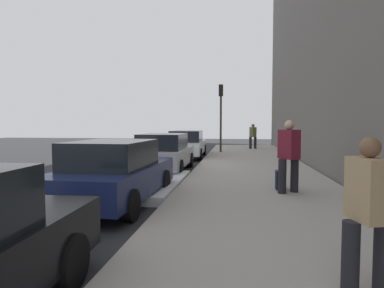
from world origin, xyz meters
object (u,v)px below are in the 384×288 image
at_px(pedestrian_tan_coat, 368,211).
at_px(traffic_light_pole, 221,106).
at_px(pedestrian_olive_coat, 253,135).
at_px(rolling_suitcase, 280,180).
at_px(parked_car_white, 187,144).
at_px(pedestrian_burgundy_coat, 289,154).
at_px(parked_car_silver, 164,153).
at_px(parked_car_navy, 115,173).

height_order(pedestrian_tan_coat, traffic_light_pole, traffic_light_pole).
height_order(pedestrian_olive_coat, rolling_suitcase, pedestrian_olive_coat).
xyz_separation_m(pedestrian_tan_coat, traffic_light_pole, (17.16, 2.29, 1.94)).
bearing_deg(rolling_suitcase, parked_car_white, 22.45).
height_order(pedestrian_burgundy_coat, rolling_suitcase, pedestrian_burgundy_coat).
bearing_deg(pedestrian_tan_coat, parked_car_silver, 24.02).
bearing_deg(parked_car_silver, parked_car_navy, 179.86).
bearing_deg(parked_car_navy, pedestrian_burgundy_coat, -74.31).
distance_m(parked_car_navy, pedestrian_burgundy_coat, 4.34).
bearing_deg(parked_car_silver, pedestrian_olive_coat, -20.13).
xyz_separation_m(parked_car_silver, rolling_suitcase, (-3.81, -3.99, -0.35)).
xyz_separation_m(parked_car_navy, parked_car_white, (10.99, -0.11, 0.00)).
bearing_deg(pedestrian_burgundy_coat, pedestrian_tan_coat, -179.77).
bearing_deg(rolling_suitcase, parked_car_silver, 46.26).
distance_m(pedestrian_tan_coat, pedestrian_burgundy_coat, 5.12).
xyz_separation_m(parked_car_silver, pedestrian_tan_coat, (-9.35, -4.17, 0.26)).
relative_size(traffic_light_pole, rolling_suitcase, 4.79).
distance_m(parked_car_silver, parked_car_white, 5.59).
bearing_deg(parked_car_white, traffic_light_pole, -38.65).
relative_size(pedestrian_burgundy_coat, rolling_suitcase, 2.14).
bearing_deg(pedestrian_olive_coat, parked_car_navy, 166.19).
relative_size(parked_car_white, pedestrian_burgundy_coat, 2.58).
xyz_separation_m(parked_car_white, traffic_light_pole, (2.22, -1.78, 2.20)).
xyz_separation_m(parked_car_silver, traffic_light_pole, (7.81, -1.88, 2.20)).
distance_m(parked_car_navy, pedestrian_olive_coat, 16.76).
relative_size(parked_car_white, rolling_suitcase, 5.53).
relative_size(parked_car_navy, pedestrian_olive_coat, 2.53).
distance_m(pedestrian_olive_coat, pedestrian_burgundy_coat, 15.10).
bearing_deg(parked_car_navy, pedestrian_tan_coat, -133.40).
distance_m(pedestrian_olive_coat, traffic_light_pole, 4.17).
distance_m(pedestrian_burgundy_coat, rolling_suitcase, 0.85).
xyz_separation_m(parked_car_silver, pedestrian_olive_coat, (10.88, -3.99, 0.31)).
bearing_deg(pedestrian_burgundy_coat, parked_car_silver, 44.45).
xyz_separation_m(pedestrian_burgundy_coat, traffic_light_pole, (12.04, 2.27, 1.82)).
distance_m(pedestrian_olive_coat, rolling_suitcase, 14.70).
bearing_deg(rolling_suitcase, traffic_light_pole, 10.27).
bearing_deg(parked_car_navy, parked_car_silver, -0.14).
distance_m(parked_car_silver, rolling_suitcase, 5.53).
xyz_separation_m(pedestrian_tan_coat, rolling_suitcase, (5.53, 0.18, -0.61)).
height_order(pedestrian_olive_coat, pedestrian_burgundy_coat, pedestrian_burgundy_coat).
bearing_deg(parked_car_white, pedestrian_burgundy_coat, -157.60).
relative_size(pedestrian_olive_coat, traffic_light_pole, 0.42).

